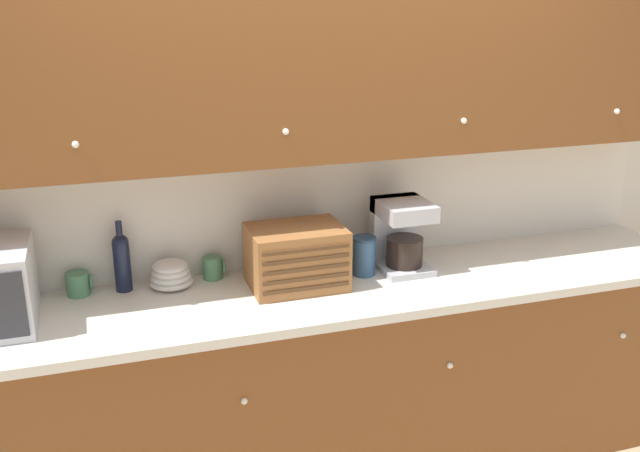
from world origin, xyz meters
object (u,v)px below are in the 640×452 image
(bowl_stack_on_counter, at_px, (171,275))
(storage_canister, at_px, (364,256))
(coffee_maker, at_px, (401,234))
(mug, at_px, (213,268))
(bread_box, at_px, (296,257))
(mug_blue_second, at_px, (79,284))
(wine_bottle, at_px, (122,260))

(bowl_stack_on_counter, relative_size, storage_canister, 1.05)
(coffee_maker, bearing_deg, mug, 170.81)
(bowl_stack_on_counter, relative_size, bread_box, 0.46)
(bread_box, relative_size, storage_canister, 2.28)
(mug_blue_second, xyz_separation_m, wine_bottle, (0.18, -0.01, 0.09))
(mug_blue_second, xyz_separation_m, mug, (0.57, 0.00, 0.00))
(wine_bottle, relative_size, storage_canister, 1.76)
(mug_blue_second, distance_m, storage_canister, 1.23)
(mug, bearing_deg, coffee_maker, -9.19)
(wine_bottle, height_order, bread_box, wine_bottle)
(mug_blue_second, bearing_deg, bread_box, -12.01)
(bread_box, bearing_deg, storage_canister, 5.21)
(storage_canister, bearing_deg, mug, 165.87)
(storage_canister, relative_size, coffee_maker, 0.54)
(bowl_stack_on_counter, height_order, bread_box, bread_box)
(storage_canister, bearing_deg, mug_blue_second, 172.48)
(bread_box, height_order, storage_canister, bread_box)
(bowl_stack_on_counter, distance_m, bread_box, 0.55)
(bowl_stack_on_counter, height_order, mug, bowl_stack_on_counter)
(bread_box, height_order, coffee_maker, coffee_maker)
(wine_bottle, xyz_separation_m, bowl_stack_on_counter, (0.20, -0.03, -0.08))
(mug_blue_second, distance_m, coffee_maker, 1.42)
(mug_blue_second, height_order, mug, mug)
(mug_blue_second, bearing_deg, coffee_maker, -5.39)
(bowl_stack_on_counter, height_order, coffee_maker, coffee_maker)
(wine_bottle, bearing_deg, mug, 1.99)
(wine_bottle, distance_m, mug, 0.40)
(mug_blue_second, height_order, storage_canister, storage_canister)
(mug_blue_second, relative_size, wine_bottle, 0.35)
(bowl_stack_on_counter, xyz_separation_m, coffee_maker, (1.03, -0.10, 0.11))
(mug, relative_size, storage_canister, 0.56)
(mug_blue_second, relative_size, coffee_maker, 0.33)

